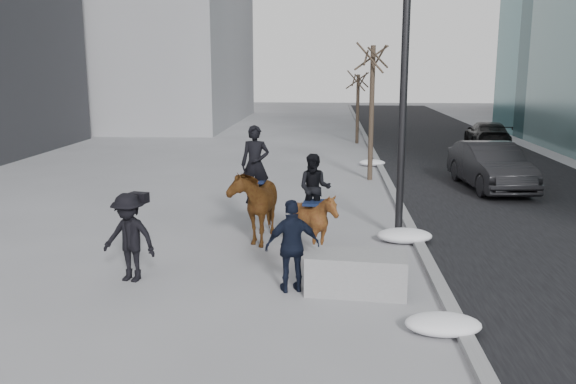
# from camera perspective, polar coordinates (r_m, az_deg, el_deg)

# --- Properties ---
(ground) EXTENTS (120.00, 120.00, 0.00)m
(ground) POSITION_cam_1_polar(r_m,az_deg,el_deg) (12.30, -0.38, -8.00)
(ground) COLOR gray
(ground) RESTS_ON ground
(road) EXTENTS (8.00, 90.00, 0.01)m
(road) POSITION_cam_1_polar(r_m,az_deg,el_deg) (22.79, 19.41, 0.55)
(road) COLOR black
(road) RESTS_ON ground
(curb) EXTENTS (0.25, 90.00, 0.12)m
(curb) POSITION_cam_1_polar(r_m,az_deg,el_deg) (22.04, 9.36, 0.85)
(curb) COLOR gray
(curb) RESTS_ON ground
(planter) EXTENTS (1.93, 1.11, 0.74)m
(planter) POSITION_cam_1_polar(r_m,az_deg,el_deg) (11.51, 6.44, -7.54)
(planter) COLOR gray
(planter) RESTS_ON ground
(car_near) EXTENTS (2.11, 4.93, 1.58)m
(car_near) POSITION_cam_1_polar(r_m,az_deg,el_deg) (22.00, 18.44, 2.32)
(car_near) COLOR black
(car_near) RESTS_ON ground
(car_far) EXTENTS (2.28, 4.78, 1.35)m
(car_far) POSITION_cam_1_polar(r_m,az_deg,el_deg) (33.45, 18.15, 5.16)
(car_far) COLOR black
(car_far) RESTS_ON ground
(tree_near) EXTENTS (1.20, 1.20, 5.42)m
(tree_near) POSITION_cam_1_polar(r_m,az_deg,el_deg) (22.56, 7.84, 7.94)
(tree_near) COLOR #32261E
(tree_near) RESTS_ON ground
(tree_far) EXTENTS (1.20, 1.20, 4.13)m
(tree_far) POSITION_cam_1_polar(r_m,az_deg,el_deg) (33.52, 6.54, 8.06)
(tree_far) COLOR #33271E
(tree_far) RESTS_ON ground
(mounted_left) EXTENTS (1.08, 2.19, 2.77)m
(mounted_left) POSITION_cam_1_polar(r_m,az_deg,el_deg) (14.72, -3.11, -0.55)
(mounted_left) COLOR #451F0D
(mounted_left) RESTS_ON ground
(mounted_right) EXTENTS (1.32, 1.45, 2.26)m
(mounted_right) POSITION_cam_1_polar(r_m,az_deg,el_deg) (13.52, 2.47, -2.17)
(mounted_right) COLOR #451B0D
(mounted_right) RESTS_ON ground
(feeder) EXTENTS (1.11, 0.99, 1.75)m
(feeder) POSITION_cam_1_polar(r_m,az_deg,el_deg) (11.32, 0.43, -5.08)
(feeder) COLOR black
(feeder) RESTS_ON ground
(camera_crew) EXTENTS (1.27, 0.93, 1.75)m
(camera_crew) POSITION_cam_1_polar(r_m,az_deg,el_deg) (12.27, -14.63, -4.09)
(camera_crew) COLOR black
(camera_crew) RESTS_ON ground
(lamppost) EXTENTS (0.25, 0.80, 9.09)m
(lamppost) POSITION_cam_1_polar(r_m,az_deg,el_deg) (14.81, 10.96, 14.77)
(lamppost) COLOR black
(lamppost) RESTS_ON ground
(snow_piles) EXTENTS (1.31, 17.24, 0.33)m
(snow_piles) POSITION_cam_1_polar(r_m,az_deg,el_deg) (16.04, 10.33, -2.90)
(snow_piles) COLOR white
(snow_piles) RESTS_ON ground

